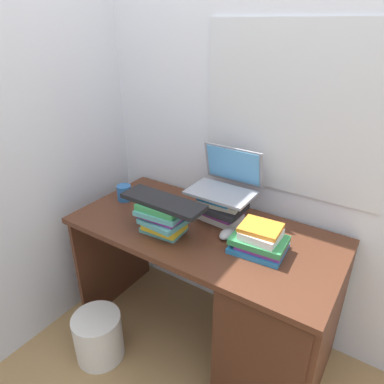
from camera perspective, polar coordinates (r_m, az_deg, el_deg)
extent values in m
plane|color=#9E7A4C|center=(2.24, 1.51, -22.57)|extent=(6.00, 6.00, 0.00)
cube|color=silver|center=(1.85, 8.31, 13.82)|extent=(6.00, 0.05, 2.60)
cube|color=silver|center=(1.72, 16.14, 12.39)|extent=(0.90, 0.01, 0.80)
cube|color=silver|center=(2.09, -18.91, 14.19)|extent=(0.05, 6.00, 2.60)
cube|color=#4C2819|center=(1.76, 1.79, -6.44)|extent=(1.35, 0.65, 0.03)
cube|color=#4C2819|center=(2.32, -12.54, -9.26)|extent=(0.02, 0.60, 0.73)
cube|color=#4C2819|center=(1.83, 20.98, -22.37)|extent=(0.02, 0.60, 0.73)
cube|color=#442416|center=(1.84, 13.82, -20.97)|extent=(0.41, 0.55, 0.69)
cube|color=white|center=(1.81, 4.67, -4.04)|extent=(0.22, 0.15, 0.04)
cube|color=#8C338C|center=(1.80, 4.51, -2.88)|extent=(0.23, 0.18, 0.03)
cube|color=black|center=(1.77, 4.80, -2.46)|extent=(0.23, 0.19, 0.03)
cube|color=beige|center=(1.76, 4.81, -1.64)|extent=(0.22, 0.16, 0.02)
cube|color=#2672B2|center=(1.77, 4.56, -0.59)|extent=(0.18, 0.17, 0.03)
cube|color=teal|center=(1.73, -4.68, -6.08)|extent=(0.21, 0.15, 0.02)
cube|color=yellow|center=(1.70, -4.59, -5.51)|extent=(0.19, 0.14, 0.04)
cube|color=teal|center=(1.67, -4.68, -4.65)|extent=(0.21, 0.18, 0.03)
cube|color=#8C338C|center=(1.68, -4.92, -3.63)|extent=(0.22, 0.16, 0.02)
cube|color=teal|center=(1.66, -4.97, -3.17)|extent=(0.23, 0.18, 0.02)
cube|color=#338C4C|center=(1.65, -5.13, -2.44)|extent=(0.22, 0.15, 0.03)
cube|color=#2672B2|center=(1.62, 10.79, -8.99)|extent=(0.25, 0.21, 0.02)
cube|color=#8C338C|center=(1.60, 11.34, -8.57)|extent=(0.22, 0.17, 0.02)
cube|color=#338C4C|center=(1.59, 10.94, -7.77)|extent=(0.25, 0.18, 0.03)
cube|color=white|center=(1.57, 11.23, -6.83)|extent=(0.16, 0.15, 0.04)
cube|color=orange|center=(1.56, 11.22, -5.76)|extent=(0.18, 0.16, 0.02)
cube|color=gray|center=(1.75, 4.69, -0.16)|extent=(0.32, 0.21, 0.01)
cube|color=gray|center=(1.81, 6.81, 4.40)|extent=(0.32, 0.05, 0.20)
cube|color=#59A5E5|center=(1.80, 6.71, 4.38)|extent=(0.29, 0.04, 0.18)
cube|color=black|center=(1.64, -4.80, -1.55)|extent=(0.42, 0.15, 0.02)
ellipsoid|color=#A5A8AD|center=(1.68, 5.75, -6.84)|extent=(0.06, 0.10, 0.04)
cylinder|color=#265999|center=(2.04, -11.05, -0.14)|extent=(0.08, 0.08, 0.09)
torus|color=#265999|center=(2.00, -9.97, -0.39)|extent=(0.05, 0.01, 0.05)
cylinder|color=silver|center=(2.12, -15.07, -21.89)|extent=(0.26, 0.26, 0.27)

